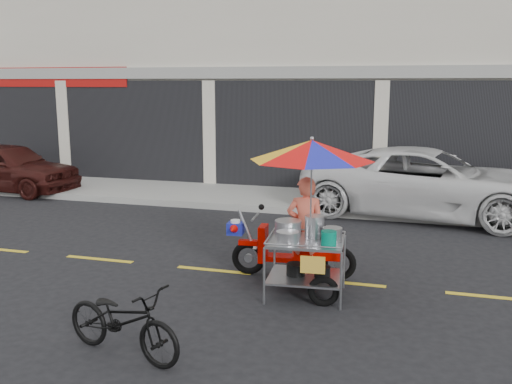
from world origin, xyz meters
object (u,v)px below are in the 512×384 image
(white_pickup, at_px, (428,183))
(near_bicycle, at_px, (123,320))
(maroon_sedan, at_px, (7,167))
(food_vendor_rig, at_px, (307,194))

(white_pickup, distance_m, near_bicycle, 8.21)
(white_pickup, bearing_deg, maroon_sedan, 99.27)
(white_pickup, distance_m, food_vendor_rig, 5.35)
(food_vendor_rig, bearing_deg, maroon_sedan, 146.62)
(food_vendor_rig, bearing_deg, near_bicycle, -124.58)
(maroon_sedan, distance_m, near_bicycle, 10.55)
(white_pickup, xyz_separation_m, near_bicycle, (-3.11, -7.59, -0.34))
(maroon_sedan, distance_m, food_vendor_rig, 10.22)
(white_pickup, bearing_deg, near_bicycle, 166.03)
(near_bicycle, relative_size, food_vendor_rig, 0.67)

